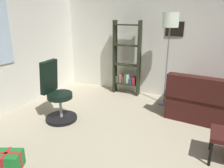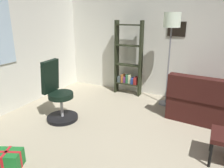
% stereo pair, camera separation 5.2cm
% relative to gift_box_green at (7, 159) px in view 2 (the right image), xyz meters
% --- Properties ---
extents(wall_right_with_frames, '(0.12, 6.21, 2.84)m').
position_rel_gift_box_green_xyz_m(wall_right_with_frames, '(3.39, -1.76, 1.31)').
color(wall_right_with_frames, silver).
rests_on(wall_right_with_frames, ground_plane).
extents(gift_box_green, '(0.36, 0.42, 0.23)m').
position_rel_gift_box_green_xyz_m(gift_box_green, '(0.00, 0.00, 0.00)').
color(gift_box_green, '#1E722D').
rests_on(gift_box_green, ground_plane).
extents(office_chair, '(0.56, 0.56, 1.09)m').
position_rel_gift_box_green_xyz_m(office_chair, '(1.33, 0.28, 0.31)').
color(office_chair, black).
rests_on(office_chair, ground_plane).
extents(bookshelf, '(0.18, 0.64, 1.71)m').
position_rel_gift_box_green_xyz_m(bookshelf, '(3.12, -0.33, 0.65)').
color(bookshelf, black).
rests_on(bookshelf, ground_plane).
extents(floor_lamp, '(0.32, 0.32, 1.87)m').
position_rel_gift_box_green_xyz_m(floor_lamp, '(2.88, -1.31, 1.46)').
color(floor_lamp, slate).
rests_on(floor_lamp, ground_plane).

